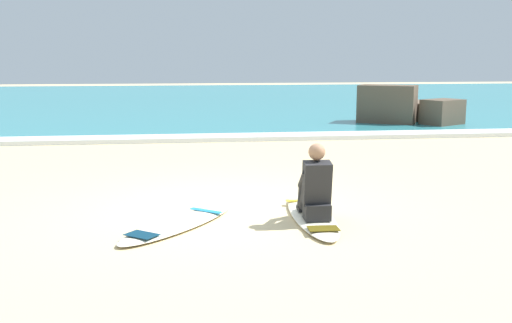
% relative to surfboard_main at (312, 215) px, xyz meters
% --- Properties ---
extents(ground_plane, '(80.00, 80.00, 0.00)m').
position_rel_surfboard_main_xyz_m(ground_plane, '(-1.15, 0.60, -0.04)').
color(ground_plane, '#CCB584').
extents(sea, '(80.00, 28.00, 0.10)m').
position_rel_surfboard_main_xyz_m(sea, '(-1.15, 21.31, 0.01)').
color(sea, teal).
rests_on(sea, ground).
extents(breaking_foam, '(80.00, 0.90, 0.11)m').
position_rel_surfboard_main_xyz_m(breaking_foam, '(-1.15, 7.61, 0.02)').
color(breaking_foam, white).
rests_on(breaking_foam, ground).
extents(surfboard_main, '(0.60, 2.36, 0.08)m').
position_rel_surfboard_main_xyz_m(surfboard_main, '(0.00, 0.00, 0.00)').
color(surfboard_main, '#EFE5C6').
rests_on(surfboard_main, ground).
extents(surfer_seated, '(0.38, 0.71, 0.95)m').
position_rel_surfboard_main_xyz_m(surfer_seated, '(-0.01, -0.23, 0.40)').
color(surfer_seated, '#232326').
rests_on(surfer_seated, surfboard_main).
extents(surfboard_spare_near, '(1.70, 1.97, 0.08)m').
position_rel_surfboard_main_xyz_m(surfboard_spare_near, '(-1.73, -0.20, 0.00)').
color(surfboard_spare_near, '#EFE5C6').
rests_on(surfboard_spare_near, ground).
extents(rock_outcrop_distant, '(3.37, 3.30, 1.23)m').
position_rel_surfboard_main_xyz_m(rock_outcrop_distant, '(5.34, 10.29, 0.44)').
color(rock_outcrop_distant, brown).
rests_on(rock_outcrop_distant, ground).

